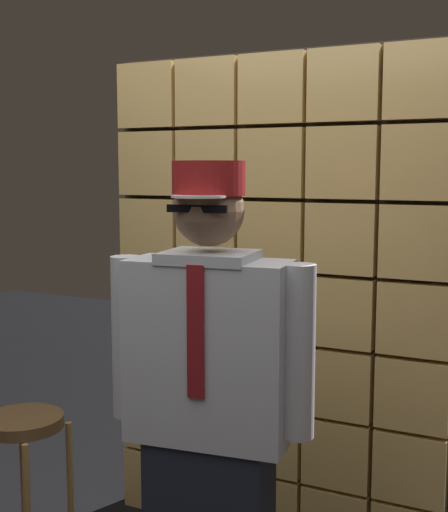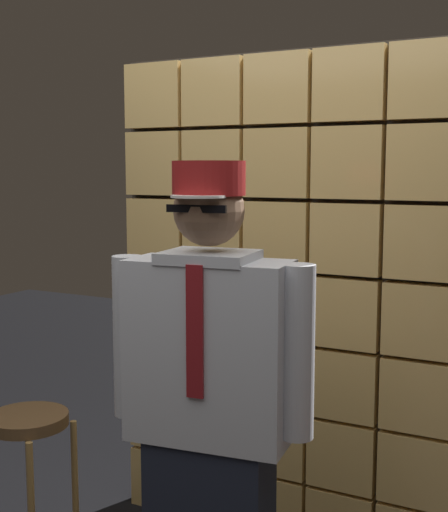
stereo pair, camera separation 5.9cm
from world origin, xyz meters
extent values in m
cube|color=#F2C672|center=(-0.65, 1.36, 0.15)|extent=(0.31, 0.08, 0.31)
cube|color=#F2C672|center=(-0.33, 1.36, 0.15)|extent=(0.31, 0.08, 0.31)
cube|color=#F2C672|center=(0.00, 1.36, 0.15)|extent=(0.31, 0.08, 0.31)
cube|color=#F2C672|center=(-0.65, 1.36, 0.48)|extent=(0.31, 0.08, 0.31)
cube|color=#F2C672|center=(-0.33, 1.36, 0.48)|extent=(0.31, 0.08, 0.31)
cube|color=#F2C672|center=(0.00, 1.36, 0.48)|extent=(0.31, 0.08, 0.31)
cube|color=#F2C672|center=(0.33, 1.36, 0.48)|extent=(0.31, 0.08, 0.31)
cube|color=#F2C672|center=(0.65, 1.36, 0.48)|extent=(0.31, 0.08, 0.31)
cube|color=#F2C672|center=(-0.65, 1.36, 0.81)|extent=(0.31, 0.08, 0.31)
cube|color=#F2C672|center=(-0.33, 1.36, 0.81)|extent=(0.31, 0.08, 0.31)
cube|color=#F2C672|center=(0.00, 1.36, 0.81)|extent=(0.31, 0.08, 0.31)
cube|color=#F2C672|center=(0.33, 1.36, 0.81)|extent=(0.31, 0.08, 0.31)
cube|color=#F2C672|center=(0.65, 1.36, 0.81)|extent=(0.31, 0.08, 0.31)
cube|color=#F2C672|center=(-0.65, 1.36, 1.13)|extent=(0.31, 0.08, 0.31)
cube|color=#F2C672|center=(-0.33, 1.36, 1.13)|extent=(0.31, 0.08, 0.31)
cube|color=#F2C672|center=(0.00, 1.36, 1.13)|extent=(0.31, 0.08, 0.31)
cube|color=#F2C672|center=(0.33, 1.36, 1.13)|extent=(0.31, 0.08, 0.31)
cube|color=#F2C672|center=(0.65, 1.36, 1.13)|extent=(0.31, 0.08, 0.31)
cube|color=#F2C672|center=(-0.65, 1.36, 1.46)|extent=(0.31, 0.08, 0.31)
cube|color=#F2C672|center=(-0.33, 1.36, 1.46)|extent=(0.31, 0.08, 0.31)
cube|color=#F2C672|center=(0.00, 1.36, 1.46)|extent=(0.31, 0.08, 0.31)
cube|color=#F2C672|center=(0.33, 1.36, 1.46)|extent=(0.31, 0.08, 0.31)
cube|color=#F2C672|center=(0.65, 1.36, 1.46)|extent=(0.31, 0.08, 0.31)
cube|color=#F2C672|center=(-0.65, 1.36, 1.79)|extent=(0.31, 0.08, 0.31)
cube|color=#F2C672|center=(-0.33, 1.36, 1.79)|extent=(0.31, 0.08, 0.31)
cube|color=#F2C672|center=(0.00, 1.36, 1.79)|extent=(0.31, 0.08, 0.31)
cube|color=#F2C672|center=(0.33, 1.36, 1.79)|extent=(0.31, 0.08, 0.31)
cube|color=#F2C672|center=(0.65, 1.36, 1.79)|extent=(0.31, 0.08, 0.31)
cube|color=#F2C672|center=(-0.65, 1.36, 2.11)|extent=(0.31, 0.08, 0.31)
cube|color=#F2C672|center=(-0.33, 1.36, 2.11)|extent=(0.31, 0.08, 0.31)
cube|color=#F2C672|center=(0.00, 1.36, 2.11)|extent=(0.31, 0.08, 0.31)
cube|color=#F2C672|center=(0.33, 1.36, 2.11)|extent=(0.31, 0.08, 0.31)
cube|color=#F2C672|center=(0.65, 1.36, 2.11)|extent=(0.31, 0.08, 0.31)
cube|color=#38332D|center=(0.00, 1.41, 1.13)|extent=(1.65, 0.02, 2.31)
cube|color=silver|center=(0.17, 0.43, 1.16)|extent=(0.56, 0.30, 0.61)
cube|color=maroon|center=(0.18, 0.31, 1.25)|extent=(0.06, 0.02, 0.43)
cube|color=silver|center=(0.17, 0.43, 1.48)|extent=(0.32, 0.28, 0.04)
sphere|color=#846047|center=(0.17, 0.43, 1.63)|extent=(0.23, 0.23, 0.23)
ellipsoid|color=black|center=(0.17, 0.38, 1.59)|extent=(0.16, 0.10, 0.10)
cube|color=black|center=(0.18, 0.33, 1.64)|extent=(0.20, 0.04, 0.02)
cylinder|color=white|center=(0.18, 0.35, 1.68)|extent=(0.19, 0.19, 0.01)
cylinder|color=maroon|center=(0.17, 0.43, 1.73)|extent=(0.24, 0.24, 0.11)
cylinder|color=silver|center=(0.46, 0.47, 1.19)|extent=(0.12, 0.12, 0.56)
cylinder|color=silver|center=(-0.13, 0.39, 1.19)|extent=(0.12, 0.12, 0.56)
cylinder|color=brown|center=(-0.79, 0.57, 0.71)|extent=(0.34, 0.34, 0.05)
cylinder|color=tan|center=(-0.92, 0.71, 0.34)|extent=(0.03, 0.03, 0.68)
cylinder|color=tan|center=(-0.66, 0.71, 0.34)|extent=(0.03, 0.03, 0.68)
camera|label=1|loc=(1.21, -1.54, 1.76)|focal=48.63mm
camera|label=2|loc=(1.26, -1.51, 1.76)|focal=48.63mm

